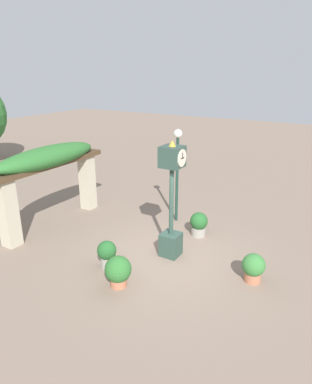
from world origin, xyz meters
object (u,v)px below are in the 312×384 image
Objects in this scene: pedestal_clock at (171,202)px; potted_plant_near_left at (199,224)px; potted_plant_far_right at (107,253)px; potted_plant_far_left at (253,267)px; potted_plant_near_right at (118,271)px; lamp_post at (177,160)px.

potted_plant_near_left is (1.59, -0.18, -1.26)m from pedestal_clock.
pedestal_clock reaches higher than potted_plant_far_right.
pedestal_clock reaches higher than potted_plant_far_left.
pedestal_clock reaches higher than potted_plant_near_right.
potted_plant_far_left is at bearing -69.11° from potted_plant_far_right.
potted_plant_near_right is (-3.60, 0.58, 0.02)m from potted_plant_near_left.
pedestal_clock is at bearing -156.21° from lamp_post.
potted_plant_far_left is at bearing -124.57° from lamp_post.
potted_plant_far_right is 0.24× the size of lamp_post.
lamp_post is at bearing -2.65° from potted_plant_far_right.
potted_plant_near_left is at bearing 53.29° from potted_plant_far_left.
potted_plant_far_right is (-1.38, 3.62, 0.03)m from potted_plant_far_left.
potted_plant_near_right is 4.69m from lamp_post.
potted_plant_far_right is (-1.48, 1.18, -1.24)m from pedestal_clock.
potted_plant_near_left is 1.01× the size of potted_plant_far_right.
potted_plant_near_left is 2.28m from lamp_post.
lamp_post is at bearing 23.79° from pedestal_clock.
pedestal_clock is 4.43× the size of potted_plant_far_left.
potted_plant_far_right is (0.53, 0.77, 0.01)m from potted_plant_near_right.
potted_plant_near_right is 0.25× the size of lamp_post.
potted_plant_far_right is at bearing 110.89° from potted_plant_far_left.
potted_plant_far_right reaches higher than potted_plant_far_left.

